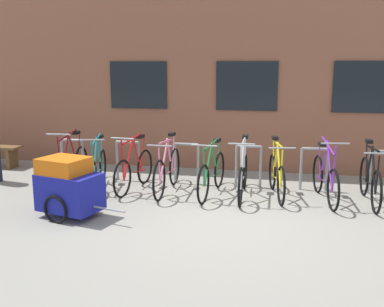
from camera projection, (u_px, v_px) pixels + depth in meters
ground_plane at (226, 219)px, 6.61m from camera, size 42.00×42.00×0.00m
storefront_building at (257, 21)px, 11.60m from camera, size 28.00×5.44×6.86m
bike_rack at (217, 161)px, 8.42m from camera, size 6.51×0.05×0.81m
bicycle_silver at (243, 175)px, 7.71m from camera, size 0.44×1.77×1.06m
bicycle_red at (134, 169)px, 8.15m from camera, size 0.44×1.66×1.06m
bicycle_black at (370, 181)px, 7.34m from camera, size 0.44×1.73×1.05m
bicycle_green at (212, 174)px, 7.84m from camera, size 0.44×1.77×1.01m
bicycle_purple at (325, 178)px, 7.49m from camera, size 0.45×1.74×1.11m
bicycle_teal at (98, 168)px, 8.31m from camera, size 0.56×1.68×1.02m
bicycle_maroon at (71, 166)px, 8.41m from camera, size 0.44×1.76×1.11m
bicycle_pink at (167, 170)px, 8.02m from camera, size 0.44×1.80×1.06m
bicycle_yellow at (277, 175)px, 7.73m from camera, size 0.46×1.65×1.04m
bike_trailer at (69, 186)px, 6.66m from camera, size 1.48×0.81×0.93m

